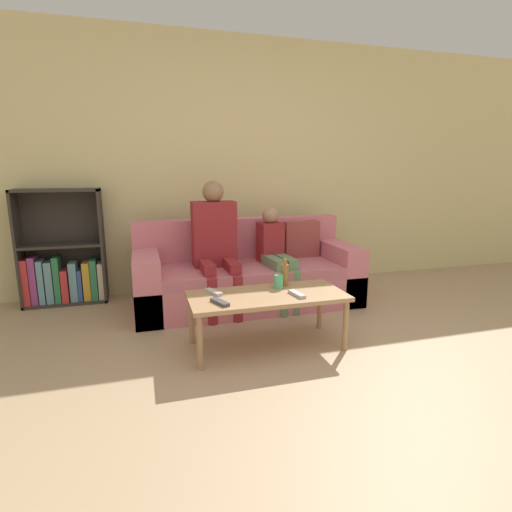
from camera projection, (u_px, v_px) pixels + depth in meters
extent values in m
plane|color=tan|center=(345.00, 410.00, 2.14)|extent=(22.00, 22.00, 0.00)
cube|color=beige|center=(234.00, 166.00, 4.24)|extent=(12.00, 0.06, 2.60)
cube|color=#D1707F|center=(248.00, 289.00, 3.80)|extent=(2.07, 0.84, 0.29)
cube|color=#C06775|center=(250.00, 272.00, 3.67)|extent=(1.63, 0.66, 0.10)
cube|color=#D1707F|center=(239.00, 238.00, 4.02)|extent=(2.07, 0.18, 0.40)
cube|color=#D1707F|center=(147.00, 284.00, 3.52)|extent=(0.22, 0.84, 0.55)
cube|color=#D1707F|center=(336.00, 270.00, 4.03)|extent=(0.22, 0.84, 0.55)
cube|color=#93423D|center=(301.00, 239.00, 4.05)|extent=(0.36, 0.12, 0.36)
cube|color=#332D28|center=(19.00, 249.00, 3.66)|extent=(0.02, 0.28, 1.09)
cube|color=#332D28|center=(103.00, 245.00, 3.86)|extent=(0.02, 0.28, 1.09)
cube|color=#332D28|center=(64.00, 245.00, 3.88)|extent=(0.75, 0.02, 1.09)
cube|color=#332D28|center=(68.00, 301.00, 3.88)|extent=(0.75, 0.28, 0.02)
cube|color=#332D28|center=(62.00, 245.00, 3.76)|extent=(0.70, 0.28, 0.02)
cube|color=#332D28|center=(56.00, 190.00, 3.65)|extent=(0.75, 0.28, 0.02)
cube|color=red|center=(28.00, 281.00, 3.73)|extent=(0.06, 0.23, 0.43)
cube|color=#993D84|center=(35.00, 280.00, 3.74)|extent=(0.06, 0.19, 0.45)
cube|color=#6699A8|center=(42.00, 281.00, 3.76)|extent=(0.05, 0.19, 0.41)
cube|color=#6699A8|center=(50.00, 282.00, 3.78)|extent=(0.06, 0.18, 0.40)
cube|color=#2D7A4C|center=(58.00, 279.00, 3.80)|extent=(0.05, 0.21, 0.44)
cube|color=red|center=(66.00, 285.00, 3.83)|extent=(0.06, 0.23, 0.31)
cube|color=#6699A8|center=(74.00, 281.00, 3.84)|extent=(0.07, 0.18, 0.38)
cube|color=#33519E|center=(81.00, 284.00, 3.86)|extent=(0.04, 0.18, 0.30)
cube|color=gold|center=(87.00, 281.00, 3.87)|extent=(0.07, 0.17, 0.37)
cube|color=#2D7A4C|center=(95.00, 279.00, 3.89)|extent=(0.06, 0.21, 0.39)
cube|color=beige|center=(101.00, 280.00, 3.91)|extent=(0.05, 0.17, 0.36)
cylinder|color=#A87F56|center=(200.00, 343.00, 2.53)|extent=(0.04, 0.04, 0.37)
cylinder|color=#A87F56|center=(346.00, 326.00, 2.81)|extent=(0.04, 0.04, 0.37)
cylinder|color=#A87F56|center=(191.00, 319.00, 2.93)|extent=(0.04, 0.04, 0.37)
cylinder|color=#A87F56|center=(320.00, 306.00, 3.21)|extent=(0.04, 0.04, 0.37)
cube|color=#A87F56|center=(267.00, 296.00, 2.83)|extent=(1.11, 0.50, 0.03)
cylinder|color=maroon|center=(212.00, 301.00, 3.29)|extent=(0.09, 0.09, 0.39)
cylinder|color=maroon|center=(238.00, 299.00, 3.35)|extent=(0.09, 0.09, 0.39)
cube|color=maroon|center=(207.00, 267.00, 3.45)|extent=(0.10, 0.37, 0.09)
cube|color=maroon|center=(231.00, 265.00, 3.51)|extent=(0.10, 0.37, 0.09)
cube|color=maroon|center=(214.00, 234.00, 3.64)|extent=(0.39, 0.20, 0.59)
sphere|color=#936B4C|center=(213.00, 192.00, 3.56)|extent=(0.19, 0.19, 0.19)
cylinder|color=#66845B|center=(284.00, 295.00, 3.47)|extent=(0.10, 0.10, 0.39)
cylinder|color=#66845B|center=(296.00, 293.00, 3.51)|extent=(0.10, 0.10, 0.39)
cube|color=#66845B|center=(274.00, 262.00, 3.62)|extent=(0.13, 0.38, 0.09)
cube|color=#66845B|center=(285.00, 261.00, 3.66)|extent=(0.13, 0.38, 0.09)
cube|color=maroon|center=(270.00, 242.00, 3.82)|extent=(0.23, 0.22, 0.38)
sphere|color=#A87A5B|center=(270.00, 215.00, 3.76)|extent=(0.16, 0.16, 0.16)
cylinder|color=#4CB77A|center=(279.00, 282.00, 2.96)|extent=(0.07, 0.07, 0.10)
cube|color=#B7B7BC|center=(297.00, 294.00, 2.79)|extent=(0.07, 0.18, 0.02)
cube|color=#B7B7BC|center=(214.00, 292.00, 2.83)|extent=(0.11, 0.18, 0.02)
cube|color=#47474C|center=(220.00, 302.00, 2.62)|extent=(0.11, 0.18, 0.02)
cylinder|color=olive|center=(285.00, 275.00, 3.02)|extent=(0.06, 0.06, 0.17)
cylinder|color=olive|center=(285.00, 262.00, 2.99)|extent=(0.03, 0.03, 0.04)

